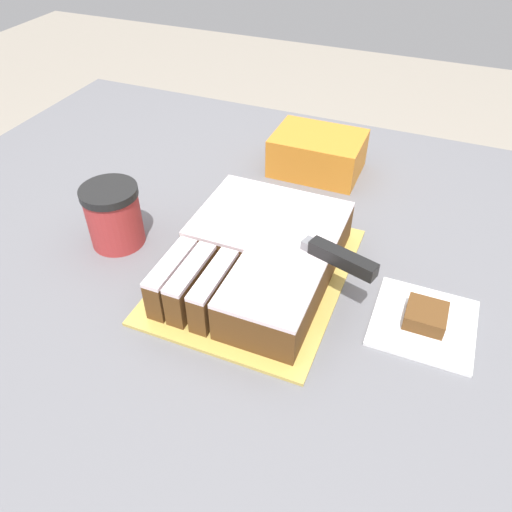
{
  "coord_description": "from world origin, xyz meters",
  "views": [
    {
      "loc": [
        0.3,
        -0.63,
        1.51
      ],
      "look_at": [
        0.07,
        -0.07,
        0.99
      ],
      "focal_mm": 35.0,
      "sensor_mm": 36.0,
      "label": 1
    }
  ],
  "objects_px": {
    "cake_board": "(256,274)",
    "knife": "(327,252)",
    "cake": "(259,255)",
    "coffee_cup": "(114,216)",
    "brownie": "(426,316)",
    "storage_box": "(317,153)"
  },
  "relations": [
    {
      "from": "cake_board",
      "to": "storage_box",
      "type": "bearing_deg",
      "value": 91.09
    },
    {
      "from": "cake_board",
      "to": "knife",
      "type": "xyz_separation_m",
      "value": [
        0.12,
        -0.0,
        0.08
      ]
    },
    {
      "from": "cake",
      "to": "coffee_cup",
      "type": "relative_size",
      "value": 2.81
    },
    {
      "from": "coffee_cup",
      "to": "cake",
      "type": "bearing_deg",
      "value": 3.3
    },
    {
      "from": "knife",
      "to": "storage_box",
      "type": "height_order",
      "value": "knife"
    },
    {
      "from": "cake",
      "to": "coffee_cup",
      "type": "height_order",
      "value": "coffee_cup"
    },
    {
      "from": "knife",
      "to": "cake_board",
      "type": "bearing_deg",
      "value": 16.53
    },
    {
      "from": "coffee_cup",
      "to": "storage_box",
      "type": "distance_m",
      "value": 0.45
    },
    {
      "from": "brownie",
      "to": "storage_box",
      "type": "xyz_separation_m",
      "value": [
        -0.28,
        0.37,
        0.02
      ]
    },
    {
      "from": "cake_board",
      "to": "brownie",
      "type": "xyz_separation_m",
      "value": [
        0.27,
        -0.0,
        0.02
      ]
    },
    {
      "from": "cake_board",
      "to": "cake",
      "type": "relative_size",
      "value": 1.14
    },
    {
      "from": "storage_box",
      "to": "cake",
      "type": "bearing_deg",
      "value": -88.32
    },
    {
      "from": "storage_box",
      "to": "cake_board",
      "type": "bearing_deg",
      "value": -88.91
    },
    {
      "from": "coffee_cup",
      "to": "brownie",
      "type": "distance_m",
      "value": 0.54
    },
    {
      "from": "cake_board",
      "to": "storage_box",
      "type": "relative_size",
      "value": 1.94
    },
    {
      "from": "brownie",
      "to": "cake",
      "type": "bearing_deg",
      "value": 177.96
    },
    {
      "from": "cake_board",
      "to": "brownie",
      "type": "distance_m",
      "value": 0.27
    },
    {
      "from": "knife",
      "to": "coffee_cup",
      "type": "distance_m",
      "value": 0.38
    },
    {
      "from": "cake",
      "to": "brownie",
      "type": "relative_size",
      "value": 5.37
    },
    {
      "from": "knife",
      "to": "brownie",
      "type": "xyz_separation_m",
      "value": [
        0.16,
        -0.0,
        -0.07
      ]
    },
    {
      "from": "knife",
      "to": "coffee_cup",
      "type": "bearing_deg",
      "value": 18.14
    },
    {
      "from": "cake_board",
      "to": "knife",
      "type": "relative_size",
      "value": 1.27
    }
  ]
}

